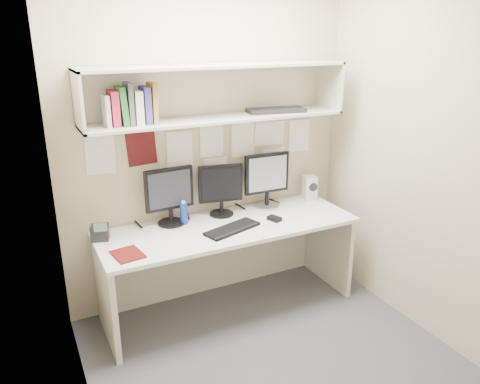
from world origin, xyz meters
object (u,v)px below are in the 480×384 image
desk (229,266)px  keyboard (232,229)px  monitor_center (221,187)px  desk_phone (100,232)px  monitor_right (267,178)px  maroon_notebook (128,254)px  monitor_left (170,194)px  speaker (310,188)px

desk → keyboard: (-0.02, -0.11, 0.37)m
monitor_center → desk_phone: (-0.98, -0.06, -0.17)m
monitor_right → maroon_notebook: 1.37m
monitor_left → maroon_notebook: (-0.43, -0.39, -0.24)m
desk → monitor_center: size_ratio=4.80×
desk → keyboard: keyboard is taller
monitor_center → keyboard: size_ratio=0.94×
monitor_left → monitor_center: bearing=-3.7°
monitor_right → desk_phone: (-1.40, -0.06, -0.19)m
keyboard → desk_phone: (-0.92, 0.27, 0.05)m
monitor_center → maroon_notebook: 0.97m
desk → speaker: (0.89, 0.20, 0.47)m
monitor_center → monitor_right: size_ratio=0.90×
monitor_left → monitor_right: size_ratio=0.97×
monitor_left → speaker: 1.29m
speaker → maroon_notebook: size_ratio=0.97×
keyboard → monitor_right: bearing=17.2°
monitor_right → keyboard: bearing=-143.5°
speaker → monitor_center: bearing=-169.8°
monitor_left → monitor_right: (0.85, -0.00, 0.01)m
monitor_left → monitor_center: monitor_left is taller
monitor_right → desk_phone: 1.42m
keyboard → speaker: speaker is taller
monitor_left → keyboard: (0.37, -0.33, -0.23)m
desk_phone → monitor_left: bearing=23.2°
maroon_notebook → desk_phone: bearing=100.5°
monitor_right → speaker: monitor_right is taller
desk → maroon_notebook: 0.92m
monitor_center → desk_phone: 1.00m
monitor_right → maroon_notebook: monitor_right is taller
keyboard → speaker: size_ratio=2.08×
monitor_right → monitor_center: bearing=-178.1°
desk_phone → maroon_notebook: bearing=-53.9°
keyboard → maroon_notebook: 0.81m
speaker → desk: bearing=-155.8°
speaker → maroon_notebook: speaker is taller
monitor_center → keyboard: (-0.06, -0.33, -0.22)m
monitor_center → keyboard: 0.40m
monitor_left → desk_phone: bearing=-177.0°
keyboard → monitor_center: bearing=62.8°
maroon_notebook → desk: bearing=2.9°
speaker → keyboard: bearing=-149.6°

